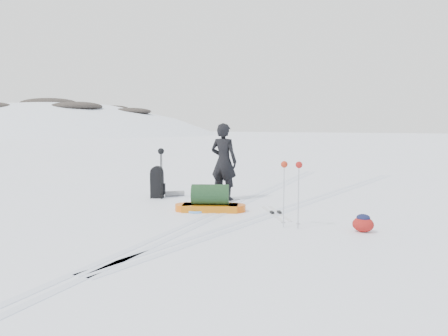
{
  "coord_description": "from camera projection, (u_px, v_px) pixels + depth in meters",
  "views": [
    {
      "loc": [
        4.6,
        -8.93,
        1.98
      ],
      "look_at": [
        -0.18,
        0.19,
        0.95
      ],
      "focal_mm": 35.0,
      "sensor_mm": 36.0,
      "label": 1
    }
  ],
  "objects": [
    {
      "name": "ski_tracks",
      "position": [
        266.0,
        205.0,
        10.68
      ],
      "size": [
        3.38,
        17.97,
        0.01
      ],
      "color": "silver",
      "rests_on": "ground"
    },
    {
      "name": "touring_skis_grey",
      "position": [
        220.0,
        204.0,
        10.87
      ],
      "size": [
        0.35,
        1.68,
        0.06
      ],
      "rotation": [
        0.0,
        0.0,
        1.51
      ],
      "color": "gray",
      "rests_on": "ground"
    },
    {
      "name": "skier",
      "position": [
        224.0,
        162.0,
        11.43
      ],
      "size": [
        0.74,
        0.49,
        2.02
      ],
      "primitive_type": "imported",
      "rotation": [
        0.0,
        0.0,
        3.14
      ],
      "color": "black",
      "rests_on": "ground"
    },
    {
      "name": "thermos_pair",
      "position": [
        217.0,
        194.0,
        11.63
      ],
      "size": [
        0.23,
        0.24,
        0.29
      ],
      "rotation": [
        0.0,
        0.0,
        0.05
      ],
      "color": "#5A5C62",
      "rests_on": "ground"
    },
    {
      "name": "ski_poles_silver",
      "position": [
        291.0,
        172.0,
        8.27
      ],
      "size": [
        0.41,
        0.17,
        1.29
      ],
      "rotation": [
        0.0,
        0.0,
        0.3
      ],
      "color": "#AFB1B6",
      "rests_on": "ground"
    },
    {
      "name": "ski_poles_black",
      "position": [
        161.0,
        157.0,
        11.52
      ],
      "size": [
        0.17,
        0.2,
        1.36
      ],
      "rotation": [
        0.0,
        0.0,
        -0.38
      ],
      "color": "black",
      "rests_on": "ground"
    },
    {
      "name": "rope_coil",
      "position": [
        197.0,
        210.0,
        9.94
      ],
      "size": [
        0.55,
        0.55,
        0.06
      ],
      "rotation": [
        0.0,
        0.0,
        -0.18
      ],
      "color": "#62A9EF",
      "rests_on": "ground"
    },
    {
      "name": "ground",
      "position": [
        227.0,
        209.0,
        10.19
      ],
      "size": [
        200.0,
        200.0,
        0.0
      ],
      "primitive_type": "plane",
      "color": "white",
      "rests_on": "ground"
    },
    {
      "name": "small_daypack",
      "position": [
        363.0,
        223.0,
        8.05
      ],
      "size": [
        0.43,
        0.35,
        0.34
      ],
      "rotation": [
        0.0,
        0.0,
        0.14
      ],
      "color": "maroon",
      "rests_on": "ground"
    },
    {
      "name": "stuff_sack",
      "position": [
        213.0,
        197.0,
        11.35
      ],
      "size": [
        0.41,
        0.36,
        0.21
      ],
      "rotation": [
        0.0,
        0.0,
        -0.35
      ],
      "color": "black",
      "rests_on": "ground"
    },
    {
      "name": "expedition_rucksack",
      "position": [
        159.0,
        183.0,
        11.81
      ],
      "size": [
        0.71,
        0.88,
        0.87
      ],
      "rotation": [
        0.0,
        0.0,
        0.47
      ],
      "color": "black",
      "rests_on": "ground"
    },
    {
      "name": "pulk_sled",
      "position": [
        210.0,
        201.0,
        9.97
      ],
      "size": [
        1.67,
        1.08,
        0.62
      ],
      "rotation": [
        0.0,
        0.0,
        0.42
      ],
      "color": "#CA680B",
      "rests_on": "ground"
    },
    {
      "name": "touring_skis_white",
      "position": [
        276.0,
        213.0,
        9.69
      ],
      "size": [
        1.19,
        1.49,
        0.06
      ],
      "rotation": [
        0.0,
        0.0,
        -0.93
      ],
      "color": "silver",
      "rests_on": "ground"
    }
  ]
}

